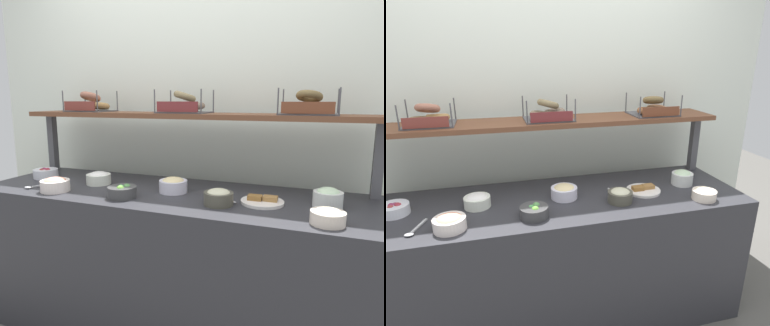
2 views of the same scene
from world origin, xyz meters
The scene contains 19 objects.
ground_plane centered at (0.00, 0.00, 0.00)m, with size 8.00×8.00×0.00m, color #595651.
back_wall centered at (0.00, 0.55, 1.20)m, with size 3.44×0.06×2.40m, color silver.
deli_counter centered at (0.00, 0.00, 0.42)m, with size 2.24×0.70×0.85m, color #2D2D33.
shelf_riser_right centered at (1.06, 0.27, 1.05)m, with size 0.05×0.05×0.40m, color #4C4C51.
upper_shelf centered at (0.00, 0.27, 1.26)m, with size 2.20×0.32×0.03m, color brown.
bowl_cream_cheese centered at (-0.48, 0.01, 0.89)m, with size 0.15×0.15×0.08m.
bowl_potato_salad centered at (0.83, -0.23, 0.88)m, with size 0.14×0.14×0.07m.
bowl_lox_spread centered at (-0.61, -0.22, 0.89)m, with size 0.16×0.16×0.08m.
bowl_veggie_mix centered at (-0.19, -0.19, 0.88)m, with size 0.15×0.15×0.07m.
bowl_beet_salad centered at (-0.92, 0.03, 0.88)m, with size 0.16×0.16×0.07m.
bowl_scallion_spread centered at (0.83, 0.02, 0.90)m, with size 0.14×0.14×0.10m.
bowl_tuna_salad centered at (0.33, -0.13, 0.89)m, with size 0.15×0.15×0.08m.
bowl_egg_salad centered at (0.02, 0.01, 0.89)m, with size 0.16×0.16×0.09m.
serving_plate_white centered at (0.52, -0.03, 0.86)m, with size 0.21×0.21×0.04m.
serving_spoon_near_plate centered at (0.37, -0.05, 0.86)m, with size 0.09×0.17×0.01m.
serving_spoon_by_edge centered at (-0.78, -0.20, 0.86)m, with size 0.08×0.17×0.01m.
bagel_basket_everything centered at (-0.72, 0.28, 1.33)m, with size 0.28×0.24×0.14m.
bagel_basket_poppy centered at (-0.02, 0.27, 1.33)m, with size 0.30×0.24×0.14m.
bagel_basket_cinnamon_raisin centered at (0.70, 0.26, 1.32)m, with size 0.31×0.25×0.14m.
Camera 2 is at (-0.37, -1.80, 1.70)m, focal length 31.13 mm.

